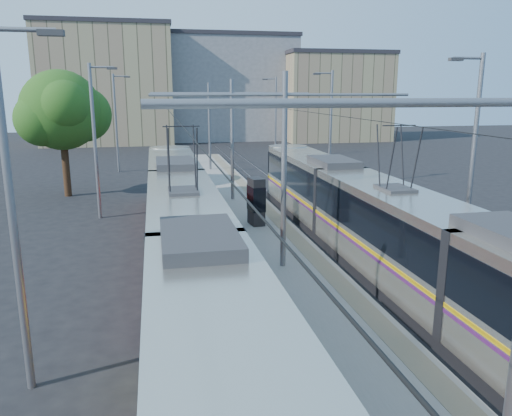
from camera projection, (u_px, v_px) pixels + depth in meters
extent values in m
plane|color=black|center=(373.00, 399.00, 11.00)|extent=(160.00, 160.00, 0.00)
cube|color=gray|center=(241.00, 213.00, 27.18)|extent=(4.00, 50.00, 0.30)
cube|color=gray|center=(215.00, 211.00, 26.86)|extent=(0.70, 50.00, 0.01)
cube|color=gray|center=(267.00, 209.00, 27.43)|extent=(0.70, 50.00, 0.01)
cube|color=gray|center=(161.00, 219.00, 26.37)|extent=(0.07, 70.00, 0.03)
cube|color=gray|center=(188.00, 218.00, 26.65)|extent=(0.07, 70.00, 0.03)
cube|color=gray|center=(292.00, 213.00, 27.77)|extent=(0.07, 70.00, 0.03)
cube|color=gray|center=(317.00, 212.00, 28.05)|extent=(0.07, 70.00, 0.03)
cube|color=black|center=(186.00, 279.00, 17.52)|extent=(2.30, 29.45, 0.40)
cube|color=beige|center=(185.00, 234.00, 17.14)|extent=(2.40, 27.85, 2.90)
cube|color=black|center=(184.00, 219.00, 17.03)|extent=(2.43, 27.85, 1.30)
cube|color=yellow|center=(185.00, 245.00, 17.23)|extent=(2.43, 27.85, 0.12)
cube|color=#9E0909|center=(186.00, 258.00, 17.35)|extent=(2.42, 27.85, 1.10)
cube|color=#2D2D30|center=(183.00, 188.00, 16.78)|extent=(1.68, 3.00, 0.30)
cube|color=black|center=(390.00, 274.00, 17.93)|extent=(2.30, 30.04, 0.40)
cube|color=#B3AFA4|center=(392.00, 230.00, 17.55)|extent=(2.40, 28.44, 2.90)
cube|color=black|center=(393.00, 216.00, 17.44)|extent=(2.43, 28.44, 1.30)
cube|color=#DEAA0B|center=(392.00, 241.00, 17.64)|extent=(2.43, 28.44, 0.12)
cube|color=#44164F|center=(391.00, 245.00, 17.68)|extent=(2.43, 28.44, 0.10)
cube|color=#2D2D30|center=(395.00, 186.00, 17.19)|extent=(1.68, 3.00, 0.30)
cylinder|color=slate|center=(284.00, 172.00, 17.76)|extent=(0.20, 0.20, 7.00)
cylinder|color=slate|center=(285.00, 95.00, 17.15)|extent=(9.20, 0.10, 0.10)
cylinder|color=slate|center=(232.00, 141.00, 29.21)|extent=(0.20, 0.20, 7.00)
cylinder|color=slate|center=(232.00, 93.00, 28.59)|extent=(9.20, 0.10, 0.10)
cylinder|color=slate|center=(209.00, 127.00, 40.66)|extent=(0.20, 0.20, 7.00)
cylinder|color=slate|center=(209.00, 93.00, 40.04)|extent=(9.20, 0.10, 0.10)
cylinder|color=black|center=(171.00, 113.00, 25.25)|extent=(0.02, 70.00, 0.02)
cylinder|color=black|center=(307.00, 112.00, 26.65)|extent=(0.02, 70.00, 0.02)
cylinder|color=slate|center=(13.00, 218.00, 10.53)|extent=(0.18, 0.18, 8.00)
cube|color=#2D2D30|center=(51.00, 33.00, 9.89)|extent=(0.50, 0.22, 0.12)
cylinder|color=slate|center=(95.00, 143.00, 25.80)|extent=(0.18, 0.18, 8.00)
cube|color=#2D2D30|center=(112.00, 68.00, 25.15)|extent=(0.50, 0.22, 0.12)
cylinder|color=slate|center=(116.00, 124.00, 41.06)|extent=(0.18, 0.18, 8.00)
cube|color=#2D2D30|center=(127.00, 77.00, 40.42)|extent=(0.50, 0.22, 0.12)
cylinder|color=slate|center=(473.00, 161.00, 19.18)|extent=(0.18, 0.18, 8.00)
cube|color=#2D2D30|center=(456.00, 59.00, 18.11)|extent=(0.50, 0.22, 0.12)
cylinder|color=slate|center=(330.00, 130.00, 34.44)|extent=(0.18, 0.18, 8.00)
cube|color=#2D2D30|center=(317.00, 74.00, 33.37)|extent=(0.50, 0.22, 0.12)
cylinder|color=slate|center=(276.00, 118.00, 49.70)|extent=(0.18, 0.18, 8.00)
cube|color=#2D2D30|center=(265.00, 79.00, 48.63)|extent=(0.50, 0.22, 0.12)
cube|color=black|center=(256.00, 201.00, 24.03)|extent=(0.72, 1.06, 2.29)
cube|color=black|center=(256.00, 198.00, 24.00)|extent=(0.76, 1.11, 1.19)
cylinder|color=#382314|center=(66.00, 171.00, 31.93)|extent=(0.45, 0.45, 3.30)
sphere|color=#164112|center=(61.00, 110.00, 31.06)|extent=(4.96, 4.96, 4.96)
sphere|color=#164112|center=(84.00, 114.00, 32.16)|extent=(3.51, 3.51, 3.51)
cube|color=gray|center=(108.00, 87.00, 64.64)|extent=(16.00, 12.00, 14.40)
cube|color=#262328|center=(104.00, 26.00, 62.94)|extent=(16.32, 12.24, 0.50)
cube|color=gray|center=(226.00, 90.00, 71.66)|extent=(18.00, 14.00, 13.67)
cube|color=#262328|center=(225.00, 38.00, 70.04)|extent=(18.36, 14.28, 0.50)
cube|color=gray|center=(333.00, 98.00, 68.93)|extent=(14.00, 10.00, 11.32)
cube|color=#262328|center=(334.00, 54.00, 67.58)|extent=(14.28, 10.20, 0.50)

